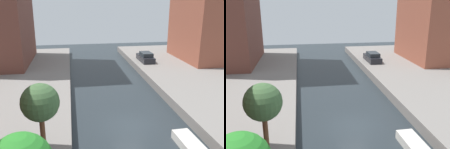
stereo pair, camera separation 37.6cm
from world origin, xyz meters
The scene contains 5 objects.
ground_plane centered at (0.00, 0.00, 0.00)m, with size 84.00×84.00×0.00m, color #232B30.
low_block_right centered at (18.00, 18.71, 5.84)m, with size 10.00×11.86×9.68m, color brown.
street_tree_2 centered at (-6.68, -4.81, 4.66)m, with size 2.29×2.29×4.86m.
parked_car centered at (7.02, 18.57, 1.63)m, with size 1.85×4.66×1.49m.
moored_boat_right_2 centered at (3.50, -4.27, 0.34)m, with size 1.44×3.84×0.69m.
Camera 2 is at (-4.38, -18.86, 10.51)m, focal length 39.85 mm.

